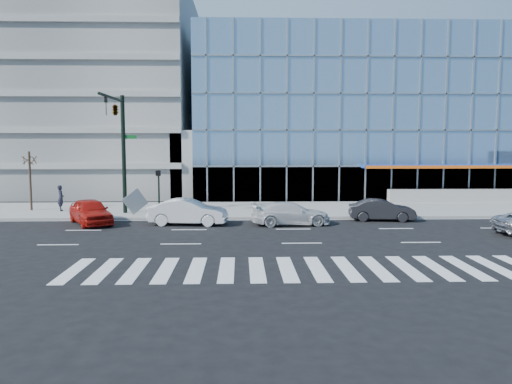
% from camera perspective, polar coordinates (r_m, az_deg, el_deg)
% --- Properties ---
extents(ground, '(160.00, 160.00, 0.00)m').
position_cam_1_polar(ground, '(28.94, 4.28, -4.26)').
color(ground, black).
rests_on(ground, ground).
extents(sidewalk, '(120.00, 8.00, 0.15)m').
position_cam_1_polar(sidewalk, '(36.80, 2.97, -1.98)').
color(sidewalk, gray).
rests_on(sidewalk, ground).
extents(theatre_building, '(42.00, 26.00, 15.00)m').
position_cam_1_polar(theatre_building, '(57.00, 15.76, 8.04)').
color(theatre_building, '#6C92B5').
rests_on(theatre_building, ground).
extents(parking_garage, '(24.00, 24.00, 20.00)m').
position_cam_1_polar(parking_garage, '(57.13, -19.39, 10.44)').
color(parking_garage, gray).
rests_on(parking_garage, ground).
extents(ramp_block, '(6.00, 8.00, 6.00)m').
position_cam_1_polar(ramp_block, '(46.47, -5.45, 3.24)').
color(ramp_block, gray).
rests_on(ramp_block, ground).
extents(tower_backdrop, '(14.00, 14.00, 48.00)m').
position_cam_1_polar(tower_backdrop, '(103.71, -17.54, 16.06)').
color(tower_backdrop, gray).
rests_on(tower_backdrop, ground).
extents(traffic_signal, '(1.14, 5.74, 8.00)m').
position_cam_1_polar(traffic_signal, '(33.87, -15.51, 7.48)').
color(traffic_signal, black).
rests_on(traffic_signal, sidewalk).
extents(ped_signal_post, '(0.30, 0.33, 3.00)m').
position_cam_1_polar(ped_signal_post, '(33.84, -11.07, 0.76)').
color(ped_signal_post, black).
rests_on(ped_signal_post, sidewalk).
extents(street_tree_near, '(1.10, 1.10, 4.23)m').
position_cam_1_polar(street_tree_near, '(38.85, -24.49, 3.41)').
color(street_tree_near, '#332319').
rests_on(street_tree_near, sidewalk).
extents(white_suv, '(4.90, 2.29, 1.38)m').
position_cam_1_polar(white_suv, '(30.34, 3.99, -2.47)').
color(white_suv, silver).
rests_on(white_suv, ground).
extents(white_sedan, '(4.91, 2.16, 1.57)m').
position_cam_1_polar(white_sedan, '(30.60, -7.78, -2.26)').
color(white_sedan, silver).
rests_on(white_sedan, ground).
extents(dark_sedan, '(4.29, 1.93, 1.37)m').
position_cam_1_polar(dark_sedan, '(32.90, 14.19, -2.00)').
color(dark_sedan, black).
rests_on(dark_sedan, ground).
extents(red_sedan, '(3.92, 4.86, 1.56)m').
position_cam_1_polar(red_sedan, '(32.21, -18.38, -2.12)').
color(red_sedan, '#B5150D').
rests_on(red_sedan, ground).
extents(pedestrian, '(0.65, 0.78, 1.82)m').
position_cam_1_polar(pedestrian, '(37.85, -21.41, -0.65)').
color(pedestrian, black).
rests_on(pedestrian, sidewalk).
extents(tilted_panel, '(1.60, 0.96, 1.81)m').
position_cam_1_polar(tilted_panel, '(34.30, -13.64, -1.05)').
color(tilted_panel, '#9A9A9A').
rests_on(tilted_panel, sidewalk).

